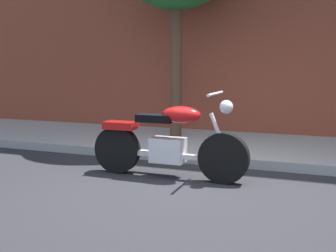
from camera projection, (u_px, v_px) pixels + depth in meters
name	position (u px, v px, depth m)	size (l,w,h in m)	color
ground_plane	(189.00, 188.00, 4.92)	(60.00, 60.00, 0.00)	#28282D
sidewalk	(231.00, 146.00, 7.16)	(24.77, 2.46, 0.14)	#AAAAAA
motorcycle	(168.00, 143.00, 5.35)	(2.13, 0.70, 1.14)	black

